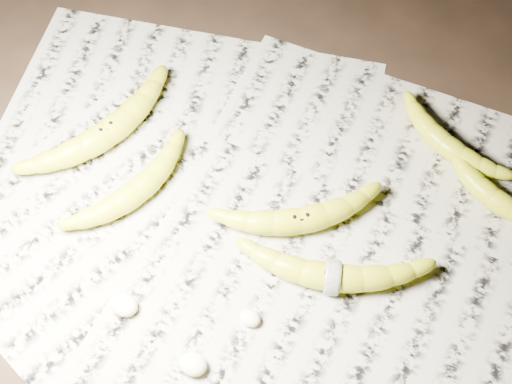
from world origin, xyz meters
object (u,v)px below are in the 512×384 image
at_px(banana_left_a, 107,132).
at_px(banana_upper_b, 494,196).
at_px(banana_upper_a, 445,143).
at_px(banana_left_b, 136,190).
at_px(banana_center, 300,219).
at_px(banana_taped, 332,276).

relative_size(banana_left_a, banana_upper_b, 1.51).
bearing_deg(banana_upper_a, banana_left_b, -121.28).
distance_m(banana_left_b, banana_upper_b, 0.49).
bearing_deg(banana_center, banana_left_b, 158.07).
bearing_deg(banana_left_b, banana_upper_b, -45.63).
height_order(banana_center, banana_taped, same).
bearing_deg(banana_left_a, banana_left_b, -105.06).
height_order(banana_left_a, banana_upper_a, banana_left_a).
bearing_deg(banana_center, banana_upper_b, -2.43).
xyz_separation_m(banana_left_a, banana_center, (0.31, -0.02, -0.00)).
relative_size(banana_center, banana_upper_a, 1.21).
height_order(banana_left_a, banana_upper_b, banana_left_a).
height_order(banana_center, banana_upper_a, banana_center).
xyz_separation_m(banana_left_a, banana_upper_a, (0.45, 0.18, -0.00)).
distance_m(banana_taped, banana_upper_b, 0.26).
bearing_deg(banana_center, banana_left_a, 142.25).
distance_m(banana_taped, banana_upper_a, 0.27).
bearing_deg(banana_center, banana_upper_a, 20.35).
distance_m(banana_left_a, banana_upper_b, 0.55).
xyz_separation_m(banana_left_a, banana_left_b, (0.09, -0.07, -0.00)).
bearing_deg(banana_taped, banana_left_b, 161.24).
relative_size(banana_center, banana_upper_b, 1.31).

